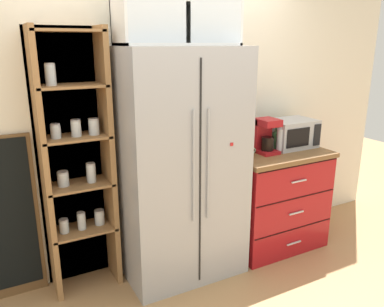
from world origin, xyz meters
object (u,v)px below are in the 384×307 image
object	(u,v)px
refrigerator	(181,166)
coffee_maker	(265,136)
bottle_green	(276,139)
mug_sage	(249,152)
microwave	(291,133)
bottle_clear	(280,138)

from	to	relation	value
refrigerator	coffee_maker	bearing A→B (deg)	0.39
coffee_maker	bottle_green	xyz separation A→B (m)	(0.12, -0.00, -0.04)
mug_sage	coffee_maker	bearing A→B (deg)	14.59
microwave	mug_sage	distance (m)	0.56
refrigerator	microwave	xyz separation A→B (m)	(1.18, 0.05, 0.13)
coffee_maker	bottle_clear	world-z (taller)	coffee_maker
microwave	bottle_clear	size ratio (longest dim) A/B	1.50
refrigerator	bottle_clear	xyz separation A→B (m)	(0.96, -0.05, 0.13)
refrigerator	bottle_clear	bearing A→B (deg)	-3.21
coffee_maker	bottle_green	world-z (taller)	coffee_maker
microwave	bottle_green	size ratio (longest dim) A/B	1.73
refrigerator	coffee_maker	world-z (taller)	refrigerator
bottle_green	bottle_clear	bearing A→B (deg)	-90.00
refrigerator	bottle_green	distance (m)	0.97
microwave	bottle_clear	distance (m)	0.24
refrigerator	mug_sage	size ratio (longest dim) A/B	16.58
bottle_clear	bottle_green	distance (m)	0.06
microwave	coffee_maker	world-z (taller)	coffee_maker
coffee_maker	bottle_green	distance (m)	0.13
bottle_clear	microwave	bearing A→B (deg)	25.48
refrigerator	coffee_maker	distance (m)	0.85
mug_sage	bottle_green	bearing A→B (deg)	9.05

